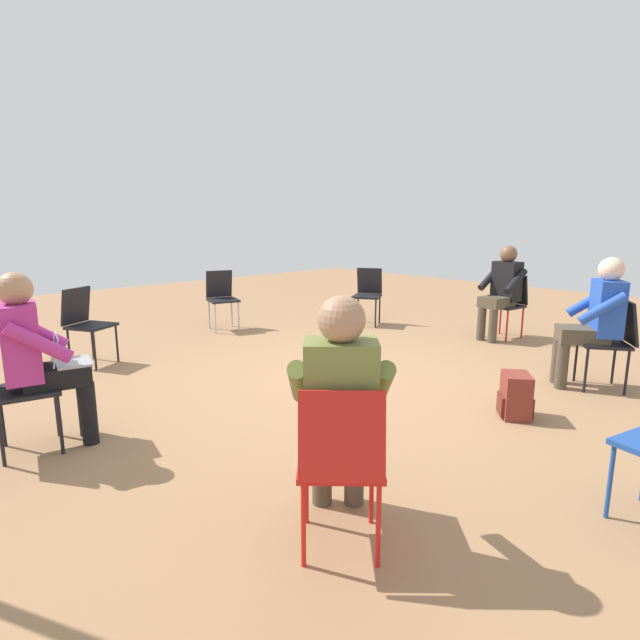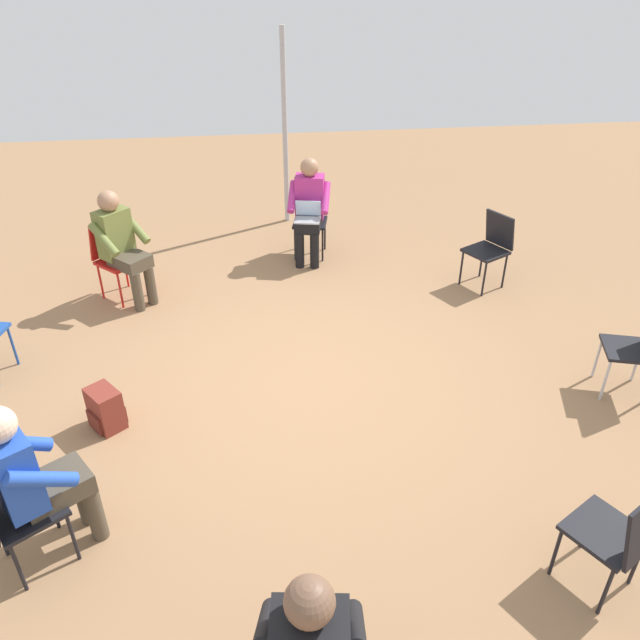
{
  "view_description": "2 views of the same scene",
  "coord_description": "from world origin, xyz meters",
  "px_view_note": "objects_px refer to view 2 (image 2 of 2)",
  "views": [
    {
      "loc": [
        -3.4,
        -3.39,
        1.57
      ],
      "look_at": [
        0.12,
        0.35,
        0.53
      ],
      "focal_mm": 28.0,
      "sensor_mm": 36.0,
      "label": 1
    },
    {
      "loc": [
        4.47,
        -0.44,
        3.46
      ],
      "look_at": [
        -0.09,
        0.12,
        0.61
      ],
      "focal_mm": 35.0,
      "sensor_mm": 36.0,
      "label": 2
    }
  ],
  "objects_px": {
    "chair_west": "(311,216)",
    "person_in_olive": "(121,242)",
    "chair_northwest": "(491,245)",
    "person_in_blue": "(32,473)",
    "chair_north": "(639,344)",
    "chair_southwest": "(114,255)",
    "backpack_near_laptop_user": "(106,411)",
    "chair_northeast": "(619,533)",
    "chair_southeast": "(13,510)",
    "person_with_laptop": "(309,206)"
  },
  "relations": [
    {
      "from": "chair_southeast",
      "to": "backpack_near_laptop_user",
      "type": "height_order",
      "value": "chair_southeast"
    },
    {
      "from": "chair_northwest",
      "to": "person_in_blue",
      "type": "xyz_separation_m",
      "value": [
        3.2,
        -4.07,
        0.2
      ]
    },
    {
      "from": "chair_southwest",
      "to": "chair_west",
      "type": "relative_size",
      "value": 1.0
    },
    {
      "from": "person_with_laptop",
      "to": "person_in_olive",
      "type": "xyz_separation_m",
      "value": [
        0.8,
        -2.08,
        0.0
      ]
    },
    {
      "from": "chair_northwest",
      "to": "backpack_near_laptop_user",
      "type": "relative_size",
      "value": 2.36
    },
    {
      "from": "chair_northwest",
      "to": "chair_northeast",
      "type": "height_order",
      "value": "same"
    },
    {
      "from": "person_in_olive",
      "to": "chair_northwest",
      "type": "bearing_deg",
      "value": 131.95
    },
    {
      "from": "chair_west",
      "to": "chair_north",
      "type": "bearing_deg",
      "value": 140.01
    },
    {
      "from": "person_in_blue",
      "to": "backpack_near_laptop_user",
      "type": "distance_m",
      "value": 1.33
    },
    {
      "from": "chair_northeast",
      "to": "person_with_laptop",
      "type": "bearing_deg",
      "value": 74.82
    },
    {
      "from": "chair_southeast",
      "to": "person_with_laptop",
      "type": "relative_size",
      "value": 0.69
    },
    {
      "from": "person_in_blue",
      "to": "person_in_olive",
      "type": "height_order",
      "value": "same"
    },
    {
      "from": "chair_southwest",
      "to": "person_with_laptop",
      "type": "xyz_separation_m",
      "value": [
        -0.68,
        2.2,
        0.2
      ]
    },
    {
      "from": "person_in_olive",
      "to": "chair_northeast",
      "type": "bearing_deg",
      "value": 83.84
    },
    {
      "from": "chair_west",
      "to": "person_in_blue",
      "type": "height_order",
      "value": "person_in_blue"
    },
    {
      "from": "chair_north",
      "to": "person_with_laptop",
      "type": "xyz_separation_m",
      "value": [
        -3.01,
        -2.5,
        0.2
      ]
    },
    {
      "from": "person_with_laptop",
      "to": "person_in_blue",
      "type": "bearing_deg",
      "value": 74.96
    },
    {
      "from": "chair_northwest",
      "to": "person_in_blue",
      "type": "height_order",
      "value": "person_in_blue"
    },
    {
      "from": "person_with_laptop",
      "to": "person_in_olive",
      "type": "relative_size",
      "value": 1.0
    },
    {
      "from": "chair_southwest",
      "to": "person_in_blue",
      "type": "relative_size",
      "value": 0.69
    },
    {
      "from": "person_in_blue",
      "to": "person_in_olive",
      "type": "distance_m",
      "value": 3.33
    },
    {
      "from": "chair_west",
      "to": "person_in_olive",
      "type": "height_order",
      "value": "person_in_olive"
    },
    {
      "from": "chair_southeast",
      "to": "person_in_olive",
      "type": "height_order",
      "value": "person_in_olive"
    },
    {
      "from": "chair_southwest",
      "to": "chair_west",
      "type": "bearing_deg",
      "value": 154.65
    },
    {
      "from": "chair_northwest",
      "to": "chair_northeast",
      "type": "bearing_deg",
      "value": 141.82
    },
    {
      "from": "chair_northeast",
      "to": "person_with_laptop",
      "type": "height_order",
      "value": "person_with_laptop"
    },
    {
      "from": "chair_north",
      "to": "person_in_blue",
      "type": "xyz_separation_m",
      "value": [
        1.13,
        -4.62,
        0.2
      ]
    },
    {
      "from": "chair_southwest",
      "to": "person_with_laptop",
      "type": "height_order",
      "value": "person_with_laptop"
    },
    {
      "from": "chair_northwest",
      "to": "backpack_near_laptop_user",
      "type": "height_order",
      "value": "chair_northwest"
    },
    {
      "from": "chair_southwest",
      "to": "chair_north",
      "type": "bearing_deg",
      "value": 107.61
    },
    {
      "from": "chair_southeast",
      "to": "chair_north",
      "type": "bearing_deg",
      "value": 69.97
    },
    {
      "from": "chair_north",
      "to": "chair_northeast",
      "type": "height_order",
      "value": "same"
    },
    {
      "from": "chair_southwest",
      "to": "person_in_blue",
      "type": "distance_m",
      "value": 3.46
    },
    {
      "from": "chair_northwest",
      "to": "person_in_olive",
      "type": "bearing_deg",
      "value": 59.37
    },
    {
      "from": "chair_west",
      "to": "backpack_near_laptop_user",
      "type": "bearing_deg",
      "value": 68.96
    },
    {
      "from": "chair_northeast",
      "to": "backpack_near_laptop_user",
      "type": "relative_size",
      "value": 2.36
    },
    {
      "from": "chair_west",
      "to": "person_in_blue",
      "type": "distance_m",
      "value": 4.81
    },
    {
      "from": "person_with_laptop",
      "to": "backpack_near_laptop_user",
      "type": "bearing_deg",
      "value": 67.97
    },
    {
      "from": "chair_northwest",
      "to": "person_with_laptop",
      "type": "bearing_deg",
      "value": 35.68
    },
    {
      "from": "chair_southwest",
      "to": "chair_west",
      "type": "height_order",
      "value": "same"
    },
    {
      "from": "chair_west",
      "to": "person_in_olive",
      "type": "xyz_separation_m",
      "value": [
        0.96,
        -2.12,
        0.2
      ]
    },
    {
      "from": "chair_southeast",
      "to": "chair_southwest",
      "type": "bearing_deg",
      "value": 144.63
    },
    {
      "from": "chair_northeast",
      "to": "person_in_blue",
      "type": "relative_size",
      "value": 0.69
    },
    {
      "from": "chair_southeast",
      "to": "person_in_olive",
      "type": "distance_m",
      "value": 3.44
    },
    {
      "from": "chair_southeast",
      "to": "person_in_blue",
      "type": "bearing_deg",
      "value": 90.0
    },
    {
      "from": "person_in_olive",
      "to": "backpack_near_laptop_user",
      "type": "distance_m",
      "value": 2.19
    },
    {
      "from": "chair_northwest",
      "to": "person_in_olive",
      "type": "distance_m",
      "value": 4.04
    },
    {
      "from": "chair_southeast",
      "to": "person_in_blue",
      "type": "distance_m",
      "value": 0.26
    },
    {
      "from": "chair_northeast",
      "to": "person_in_blue",
      "type": "bearing_deg",
      "value": 138.24
    },
    {
      "from": "chair_west",
      "to": "person_in_blue",
      "type": "relative_size",
      "value": 0.69
    }
  ]
}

